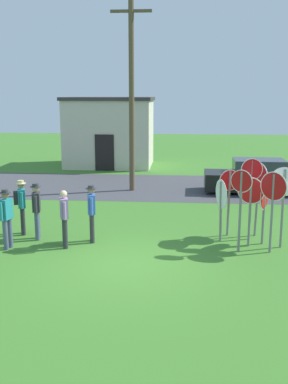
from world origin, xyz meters
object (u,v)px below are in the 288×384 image
Objects in this scene: parked_car_on_street at (254,177)px; person_in_blue at (37,208)px; stop_sign_rear_right at (251,186)px; stop_sign_far_back at (258,185)px; stop_sign_rear_left at (284,193)px; stop_sign_nearest at (264,201)px; stop_sign_low_front at (251,200)px; person_with_sunhat at (64,216)px; stop_sign_leaning_right at (241,198)px; stop_sign_center_cluster at (273,197)px; person_in_dark_shirt at (7,215)px; stop_sign_tallest at (229,192)px; person_holding_notes at (21,203)px; stop_sign_leaning_left at (221,199)px; utility_pole at (132,93)px; person_on_left at (92,210)px.

person_in_blue is at bearing -135.62° from parked_car_on_street.
stop_sign_far_back is at bearing 54.69° from stop_sign_rear_right.
stop_sign_nearest is at bearing 147.34° from stop_sign_rear_left.
stop_sign_low_front is 1.21× the size of person_with_sunhat.
stop_sign_center_cluster is (0.87, -0.02, 0.03)m from stop_sign_leaning_right.
parked_car_on_street is at bearing 44.38° from person_in_blue.
stop_sign_low_front is 1.18× the size of person_in_dark_shirt.
stop_sign_tallest reaches higher than person_in_blue.
stop_sign_far_back reaches higher than stop_sign_low_front.
stop_sign_nearest is at bearing 7.91° from person_with_sunhat.
stop_sign_low_front is at bearing -4.63° from person_holding_notes.
stop_sign_rear_left is at bearing 18.70° from stop_sign_leaning_right.
stop_sign_leaning_left is 1.80m from stop_sign_rear_left.
stop_sign_leaning_left is (3.47, -7.13, -3.12)m from utility_pole.
person_in_dark_shirt is (-8.19, -8.37, 0.30)m from parked_car_on_street.
parked_car_on_street is at bearing 73.86° from stop_sign_leaning_left.
person_in_dark_shirt is (-7.83, -0.74, -0.65)m from stop_sign_rear_left.
stop_sign_center_cluster is 7.48m from person_in_dark_shirt.
person_in_dark_shirt is at bearing -87.43° from person_holding_notes.
person_on_left is (-5.54, 0.07, -0.65)m from stop_sign_rear_left.
person_in_dark_shirt is (-7.28, -1.84, -0.63)m from stop_sign_far_back.
stop_sign_leaning_left is 4.64m from person_with_sunhat.
utility_pole is 4.86× the size of person_in_dark_shirt.
stop_sign_rear_left is at bearing -16.37° from stop_sign_leaning_left.
stop_sign_rear_right is at bearing 12.77° from person_with_sunhat.
stop_sign_leaning_left reaches higher than person_in_dark_shirt.
person_on_left reaches higher than person_with_sunhat.
person_in_dark_shirt is 1.08m from person_in_blue.
stop_sign_tallest is at bearing 117.87° from stop_sign_low_front.
stop_sign_center_cluster is 7.60m from person_holding_notes.
stop_sign_rear_left is at bearing 49.45° from stop_sign_center_cluster.
person_holding_notes is 2.42m from person_on_left.
person_holding_notes is (-2.71, -7.00, -3.39)m from utility_pole.
person_with_sunhat is at bearing -97.33° from utility_pole.
stop_sign_rear_right is 7.11m from person_holding_notes.
stop_sign_leaning_left is 1.12× the size of person_with_sunhat.
stop_sign_rear_left is (-0.36, -7.63, 0.94)m from parked_car_on_street.
stop_sign_leaning_right is 6.74m from person_holding_notes.
stop_sign_leaning_left is at bearing 116.04° from stop_sign_leaning_right.
person_with_sunhat is (-6.22, -0.50, -0.68)m from stop_sign_rear_left.
stop_sign_leaning_left is at bearing 151.13° from stop_sign_low_front.
stop_sign_rear_left is 1.36× the size of person_holding_notes.
stop_sign_center_cluster is 1.33× the size of person_in_dark_shirt.
stop_sign_center_cluster is (0.43, -1.17, -0.09)m from stop_sign_rear_right.
person_with_sunhat is 0.97× the size of person_in_dark_shirt.
stop_sign_low_front is 0.88× the size of stop_sign_far_back.
stop_sign_rear_right is at bearing 14.30° from stop_sign_leaning_left.
person_in_dark_shirt and person_on_left have the same top height.
person_with_sunhat is (-1.05, -8.13, -3.45)m from utility_pole.
person_in_blue is (0.58, 0.92, 0.00)m from person_in_dark_shirt.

